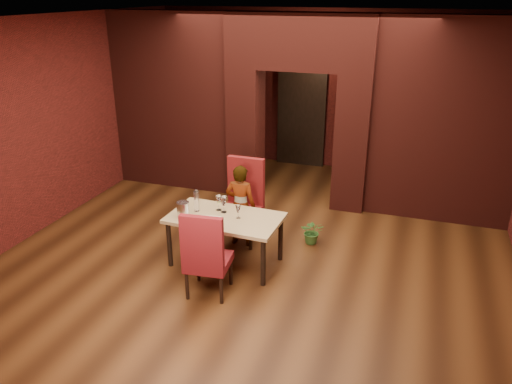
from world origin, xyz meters
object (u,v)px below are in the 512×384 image
dining_table (226,240)px  wine_glass_a (219,203)px  wine_glass_b (224,205)px  wine_glass_c (238,212)px  potted_plant (312,232)px  wine_bucket (183,209)px  person_seated (241,206)px  chair_far (241,202)px  chair_near (208,251)px  water_bottle (196,200)px

dining_table → wine_glass_a: bearing=135.9°
wine_glass_b → wine_glass_c: size_ratio=1.24×
wine_glass_a → wine_glass_b: bearing=-26.0°
wine_glass_c → potted_plant: bearing=48.7°
wine_glass_a → wine_bucket: wine_glass_a is taller
dining_table → wine_glass_a: (-0.16, 0.16, 0.46)m
person_seated → chair_far: bearing=-72.6°
dining_table → potted_plant: dining_table is taller
wine_glass_c → wine_bucket: (-0.71, -0.19, 0.01)m
chair_near → person_seated: bearing=-93.1°
chair_far → wine_glass_c: bearing=-71.8°
dining_table → person_seated: (0.00, 0.60, 0.26)m
chair_far → wine_glass_b: (-0.03, -0.59, 0.20)m
wine_glass_b → water_bottle: 0.38m
chair_near → water_bottle: (-0.51, 0.77, 0.29)m
chair_far → person_seated: chair_far is taller
chair_near → wine_glass_c: size_ratio=6.16×
chair_far → wine_glass_b: size_ratio=5.39×
person_seated → wine_glass_c: 0.64m
dining_table → wine_bucket: size_ratio=7.27×
person_seated → dining_table: bearing=88.6°
chair_far → wine_glass_c: (0.22, -0.69, 0.18)m
wine_glass_a → person_seated: bearing=70.0°
wine_glass_c → wine_bucket: 0.74m
dining_table → chair_near: (0.07, -0.73, 0.22)m
wine_glass_a → water_bottle: size_ratio=0.68×
dining_table → potted_plant: bearing=45.4°
dining_table → wine_glass_a: size_ratio=7.04×
chair_far → wine_bucket: 1.03m
chair_far → chair_near: chair_far is taller
dining_table → potted_plant: (1.01, 0.95, -0.16)m
chair_far → person_seated: size_ratio=1.00×
person_seated → wine_glass_a: (-0.16, -0.43, 0.20)m
wine_glass_a → potted_plant: size_ratio=0.56×
chair_far → potted_plant: 1.16m
wine_glass_a → potted_plant: 1.54m
chair_far → wine_glass_a: 0.59m
person_seated → water_bottle: bearing=50.6°
wine_glass_b → water_bottle: (-0.37, -0.08, 0.04)m
chair_far → wine_glass_a: size_ratio=5.79×
person_seated → wine_glass_c: size_ratio=6.68×
chair_far → wine_glass_c: 0.75m
wine_glass_a → water_bottle: (-0.28, -0.12, 0.05)m
dining_table → wine_glass_b: (-0.06, 0.12, 0.47)m
chair_near → wine_glass_c: bearing=-105.0°
water_bottle → potted_plant: water_bottle is taller
person_seated → wine_bucket: person_seated is taller
chair_near → wine_glass_b: chair_near is taller
dining_table → potted_plant: 1.39m
wine_glass_c → water_bottle: water_bottle is taller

